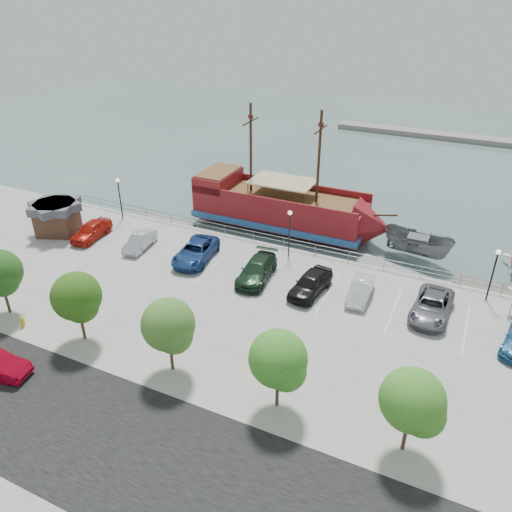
% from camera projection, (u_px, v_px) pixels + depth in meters
% --- Properties ---
extents(ground, '(160.00, 160.00, 0.00)m').
position_uv_depth(ground, '(257.00, 304.00, 38.82)').
color(ground, '#455856').
extents(street, '(100.00, 8.00, 0.04)m').
position_uv_depth(street, '(124.00, 446.00, 25.67)').
color(street, black).
rests_on(street, land_slab).
extents(sidewalk, '(100.00, 4.00, 0.05)m').
position_uv_depth(sidewalk, '(187.00, 374.00, 30.42)').
color(sidewalk, gray).
rests_on(sidewalk, land_slab).
extents(seawall_railing, '(50.00, 0.06, 1.00)m').
position_uv_depth(seawall_railing, '(294.00, 244.00, 44.25)').
color(seawall_railing, slate).
rests_on(seawall_railing, land_slab).
extents(far_shore, '(40.00, 3.00, 0.80)m').
position_uv_depth(far_shore, '(464.00, 138.00, 78.37)').
color(far_shore, gray).
rests_on(far_shore, ground).
extents(pirate_ship, '(20.14, 5.73, 12.68)m').
position_uv_depth(pirate_ship, '(293.00, 211.00, 49.22)').
color(pirate_ship, maroon).
rests_on(pirate_ship, ground).
extents(patrol_boat, '(6.82, 3.84, 2.49)m').
position_uv_depth(patrol_boat, '(417.00, 247.00, 44.47)').
color(patrol_boat, slate).
rests_on(patrol_boat, ground).
extents(dock_west, '(6.26, 2.13, 0.35)m').
position_uv_depth(dock_west, '(167.00, 222.00, 51.50)').
color(dock_west, gray).
rests_on(dock_west, ground).
extents(dock_mid, '(6.77, 3.80, 0.37)m').
position_uv_depth(dock_mid, '(393.00, 271.00, 42.76)').
color(dock_mid, gray).
rests_on(dock_mid, ground).
extents(dock_east, '(7.01, 3.87, 0.39)m').
position_uv_depth(dock_east, '(499.00, 294.00, 39.61)').
color(dock_east, '#6A6158').
rests_on(dock_east, ground).
extents(shed, '(4.78, 4.78, 3.03)m').
position_uv_depth(shed, '(57.00, 217.00, 46.85)').
color(shed, '#4F2F20').
rests_on(shed, land_slab).
extents(fire_hydrant, '(0.28, 0.28, 0.80)m').
position_uv_depth(fire_hydrant, '(22.00, 321.00, 34.38)').
color(fire_hydrant, gold).
rests_on(fire_hydrant, sidewalk).
extents(lamp_post_left, '(0.36, 0.36, 4.28)m').
position_uv_depth(lamp_post_left, '(119.00, 192.00, 48.81)').
color(lamp_post_left, black).
rests_on(lamp_post_left, land_slab).
extents(lamp_post_mid, '(0.36, 0.36, 4.28)m').
position_uv_depth(lamp_post_mid, '(290.00, 225.00, 42.05)').
color(lamp_post_mid, black).
rests_on(lamp_post_mid, land_slab).
extents(lamp_post_right, '(0.36, 0.36, 4.28)m').
position_uv_depth(lamp_post_right, '(495.00, 266.00, 36.04)').
color(lamp_post_right, black).
rests_on(lamp_post_right, land_slab).
extents(tree_b, '(3.30, 3.20, 5.00)m').
position_uv_depth(tree_b, '(0.00, 274.00, 34.35)').
color(tree_b, '#473321').
rests_on(tree_b, sidewalk).
extents(tree_c, '(3.30, 3.20, 5.00)m').
position_uv_depth(tree_c, '(78.00, 299.00, 31.72)').
color(tree_c, '#473321').
rests_on(tree_c, sidewalk).
extents(tree_d, '(3.30, 3.20, 5.00)m').
position_uv_depth(tree_d, '(170.00, 327.00, 29.09)').
color(tree_d, '#473321').
rests_on(tree_d, sidewalk).
extents(tree_e, '(3.30, 3.20, 5.00)m').
position_uv_depth(tree_e, '(280.00, 362.00, 26.46)').
color(tree_e, '#473321').
rests_on(tree_e, sidewalk).
extents(tree_f, '(3.30, 3.20, 5.00)m').
position_uv_depth(tree_f, '(415.00, 404.00, 23.83)').
color(tree_f, '#473321').
rests_on(tree_f, sidewalk).
extents(parked_car_a, '(2.29, 4.81, 1.59)m').
position_uv_depth(parked_car_a, '(91.00, 230.00, 46.15)').
color(parked_car_a, red).
rests_on(parked_car_a, land_slab).
extents(parked_car_b, '(1.99, 4.30, 1.36)m').
position_uv_depth(parked_car_b, '(140.00, 241.00, 44.45)').
color(parked_car_b, '#ADAFB7').
rests_on(parked_car_b, land_slab).
extents(parked_car_c, '(3.40, 5.99, 1.58)m').
position_uv_depth(parked_car_c, '(196.00, 251.00, 42.54)').
color(parked_car_c, navy).
rests_on(parked_car_c, land_slab).
extents(parked_car_d, '(2.75, 5.64, 1.58)m').
position_uv_depth(parked_car_d, '(257.00, 270.00, 39.79)').
color(parked_car_d, '#18311E').
rests_on(parked_car_d, land_slab).
extents(parked_car_e, '(2.53, 5.07, 1.66)m').
position_uv_depth(parked_car_e, '(310.00, 283.00, 37.98)').
color(parked_car_e, black).
rests_on(parked_car_e, land_slab).
extents(parked_car_f, '(1.69, 4.27, 1.38)m').
position_uv_depth(parked_car_f, '(360.00, 290.00, 37.41)').
color(parked_car_f, silver).
rests_on(parked_car_f, land_slab).
extents(parked_car_g, '(2.75, 5.53, 1.51)m').
position_uv_depth(parked_car_g, '(432.00, 306.00, 35.43)').
color(parked_car_g, slate).
rests_on(parked_car_g, land_slab).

